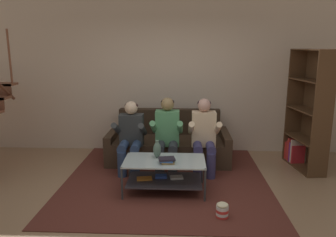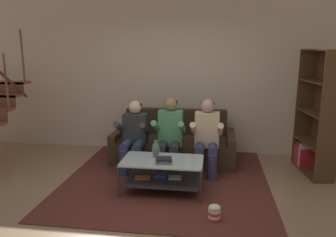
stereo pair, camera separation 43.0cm
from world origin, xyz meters
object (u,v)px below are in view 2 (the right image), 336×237
at_px(person_seated_right, 207,135).
at_px(popcorn_tub, 214,213).
at_px(vase, 156,149).
at_px(person_seated_left, 134,133).
at_px(book_stack, 164,160).
at_px(bookshelf, 317,123).
at_px(couch, 174,145).
at_px(person_seated_middle, 170,133).
at_px(coffee_table, 162,170).

height_order(person_seated_right, popcorn_tub, person_seated_right).
bearing_deg(vase, person_seated_left, 126.32).
bearing_deg(popcorn_tub, person_seated_right, 95.55).
bearing_deg(person_seated_left, book_stack, -54.26).
relative_size(vase, bookshelf, 0.13).
distance_m(couch, person_seated_right, 0.87).
relative_size(person_seated_right, vase, 4.77).
relative_size(person_seated_middle, bookshelf, 0.61).
xyz_separation_m(person_seated_middle, coffee_table, (-0.00, -0.75, -0.34)).
relative_size(person_seated_left, person_seated_right, 0.96).
xyz_separation_m(coffee_table, book_stack, (0.05, -0.12, 0.19)).
distance_m(couch, person_seated_middle, 0.66).
bearing_deg(person_seated_left, bookshelf, 6.77).
distance_m(couch, coffee_table, 1.30).
relative_size(person_seated_middle, popcorn_tub, 6.28).
bearing_deg(coffee_table, person_seated_right, 52.15).
relative_size(couch, popcorn_tub, 11.06).
bearing_deg(bookshelf, book_stack, -151.72).
height_order(person_seated_left, person_seated_right, person_seated_right).
height_order(person_seated_left, vase, person_seated_left).
distance_m(couch, bookshelf, 2.36).
bearing_deg(coffee_table, vase, 136.49).
distance_m(bookshelf, popcorn_tub, 2.48).
bearing_deg(person_seated_middle, bookshelf, 8.33).
xyz_separation_m(person_seated_left, person_seated_right, (1.16, 0.00, 0.02)).
bearing_deg(popcorn_tub, bookshelf, 48.63).
bearing_deg(vase, person_seated_middle, 80.61).
xyz_separation_m(person_seated_middle, popcorn_tub, (0.72, -1.45, -0.55)).
relative_size(book_stack, popcorn_tub, 1.27).
bearing_deg(person_seated_middle, book_stack, -87.12).
bearing_deg(book_stack, person_seated_left, 125.74).
height_order(couch, coffee_table, couch).
height_order(couch, person_seated_right, person_seated_right).
height_order(person_seated_right, vase, person_seated_right).
bearing_deg(vase, popcorn_tub, -43.90).
relative_size(couch, vase, 8.49).
distance_m(person_seated_middle, bookshelf, 2.32).
xyz_separation_m(person_seated_right, popcorn_tub, (0.14, -1.45, -0.54)).
xyz_separation_m(person_seated_middle, bookshelf, (2.29, 0.34, 0.17)).
distance_m(person_seated_right, book_stack, 1.03).
height_order(couch, vase, couch).
xyz_separation_m(couch, coffee_table, (-0.00, -1.30, 0.02)).
bearing_deg(vase, person_seated_right, 43.31).
relative_size(person_seated_left, vase, 4.56).
distance_m(person_seated_right, coffee_table, 1.01).
height_order(person_seated_middle, vase, person_seated_middle).
relative_size(person_seated_left, book_stack, 4.69).
bearing_deg(person_seated_middle, vase, -99.39).
distance_m(person_seated_right, popcorn_tub, 1.55).
bearing_deg(person_seated_right, couch, 136.71).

